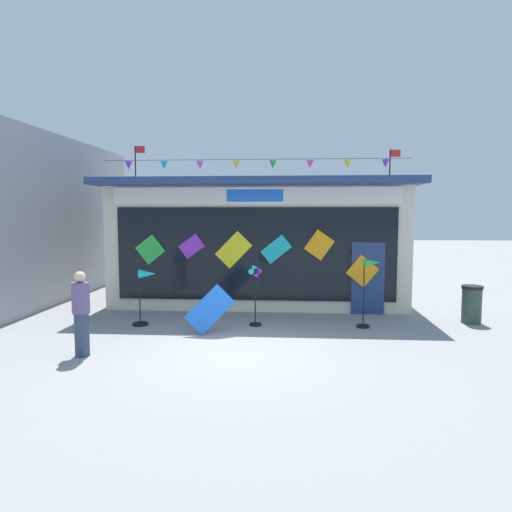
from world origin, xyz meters
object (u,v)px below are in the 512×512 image
object	(u,v)px
wind_spinner_center_left	(369,283)
trash_bin	(472,304)
wind_spinner_far_left	(145,289)
person_near_camera	(81,311)
wind_spinner_left	(255,290)
kite_shop_building	(260,241)
display_kite_on_ground	(210,309)

from	to	relation	value
wind_spinner_center_left	trash_bin	size ratio (longest dim) A/B	1.76
wind_spinner_far_left	person_near_camera	world-z (taller)	person_near_camera
wind_spinner_far_left	wind_spinner_left	xyz separation A→B (m)	(2.75, 0.15, -0.02)
kite_shop_building	wind_spinner_left	size ratio (longest dim) A/B	5.95
wind_spinner_center_left	trash_bin	world-z (taller)	wind_spinner_center_left
kite_shop_building	wind_spinner_left	xyz separation A→B (m)	(0.13, -3.73, -1.00)
wind_spinner_far_left	wind_spinner_left	size ratio (longest dim) A/B	0.92
wind_spinner_far_left	wind_spinner_left	world-z (taller)	wind_spinner_left
trash_bin	display_kite_on_ground	xyz separation A→B (m)	(-6.48, -1.59, 0.09)
kite_shop_building	person_near_camera	bearing A→B (deg)	-115.73
trash_bin	wind_spinner_left	bearing A→B (deg)	-172.61
wind_spinner_left	person_near_camera	world-z (taller)	person_near_camera
wind_spinner_left	wind_spinner_far_left	bearing A→B (deg)	-176.79
wind_spinner_far_left	wind_spinner_center_left	size ratio (longest dim) A/B	0.83
wind_spinner_far_left	person_near_camera	distance (m)	2.58
person_near_camera	display_kite_on_ground	world-z (taller)	person_near_camera
kite_shop_building	display_kite_on_ground	size ratio (longest dim) A/B	8.44
person_near_camera	display_kite_on_ground	size ratio (longest dim) A/B	1.56
wind_spinner_far_left	trash_bin	bearing A→B (deg)	6.01
wind_spinner_center_left	display_kite_on_ground	bearing A→B (deg)	-166.46
kite_shop_building	trash_bin	bearing A→B (deg)	-28.27
kite_shop_building	display_kite_on_ground	bearing A→B (deg)	-100.65
person_near_camera	wind_spinner_far_left	bearing A→B (deg)	46.94
kite_shop_building	wind_spinner_center_left	size ratio (longest dim) A/B	5.37
wind_spinner_left	trash_bin	world-z (taller)	wind_spinner_left
kite_shop_building	wind_spinner_far_left	xyz separation A→B (m)	(-2.62, -3.89, -0.98)
kite_shop_building	wind_spinner_far_left	world-z (taller)	kite_shop_building
display_kite_on_ground	wind_spinner_center_left	bearing A→B (deg)	13.54
person_near_camera	display_kite_on_ground	distance (m)	2.89
wind_spinner_center_left	person_near_camera	bearing A→B (deg)	-155.62
person_near_camera	trash_bin	bearing A→B (deg)	-11.10
wind_spinner_far_left	kite_shop_building	bearing A→B (deg)	56.02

